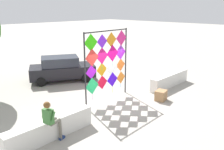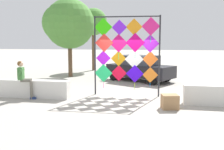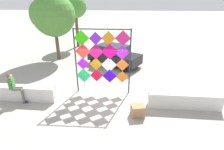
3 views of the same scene
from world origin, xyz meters
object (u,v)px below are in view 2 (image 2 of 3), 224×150
object	(u,v)px
kite_display_rack	(127,49)
seated_vendor	(24,76)
tree_broadleaf	(93,22)
parked_car	(140,68)
cardboard_box_large	(170,102)
tree_far_right	(67,23)

from	to	relation	value
kite_display_rack	seated_vendor	size ratio (longest dim) A/B	2.20
tree_broadleaf	parked_car	bearing A→B (deg)	-51.00
seated_vendor	tree_broadleaf	size ratio (longest dim) A/B	0.32
seated_vendor	cardboard_box_large	distance (m)	6.08
cardboard_box_large	tree_far_right	xyz separation A→B (m)	(-6.59, 7.40, 3.35)
kite_display_rack	parked_car	size ratio (longest dim) A/B	0.81
seated_vendor	parked_car	bearing A→B (deg)	53.46
kite_display_rack	tree_broadleaf	world-z (taller)	tree_broadleaf
parked_car	cardboard_box_large	bearing A→B (deg)	-75.95
parked_car	tree_far_right	xyz separation A→B (m)	(-4.98, 0.95, 2.82)
kite_display_rack	cardboard_box_large	xyz separation A→B (m)	(1.86, -2.03, -1.82)
seated_vendor	tree_far_right	bearing A→B (deg)	94.82
tree_broadleaf	kite_display_rack	bearing A→B (deg)	-67.40
parked_car	tree_broadleaf	world-z (taller)	tree_broadleaf
kite_display_rack	seated_vendor	world-z (taller)	kite_display_rack
kite_display_rack	tree_far_right	world-z (taller)	tree_far_right
kite_display_rack	seated_vendor	xyz separation A→B (m)	(-4.15, -1.51, -1.11)
seated_vendor	cardboard_box_large	world-z (taller)	seated_vendor
parked_car	cardboard_box_large	world-z (taller)	parked_car
kite_display_rack	tree_far_right	distance (m)	7.33
tree_far_right	tree_broadleaf	bearing A→B (deg)	81.16
parked_car	tree_far_right	bearing A→B (deg)	169.18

